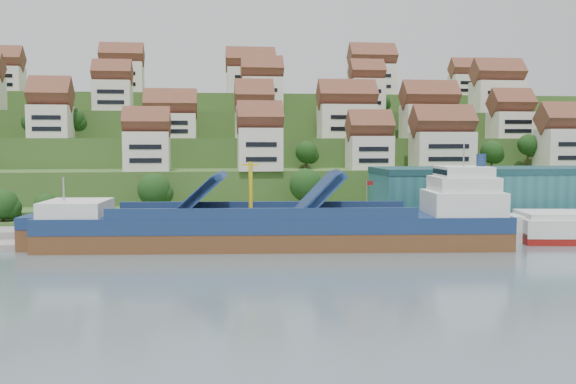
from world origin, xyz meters
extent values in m
plane|color=slate|center=(0.00, 0.00, 0.00)|extent=(300.00, 300.00, 0.00)
cube|color=gray|center=(20.00, 15.00, 1.10)|extent=(180.00, 14.00, 2.20)
cube|color=#2D4C1E|center=(0.00, 86.00, 2.00)|extent=(260.00, 128.00, 4.00)
cube|color=#2D4C1E|center=(0.00, 91.00, 5.50)|extent=(260.00, 118.00, 11.00)
cube|color=#2D4C1E|center=(0.00, 99.00, 9.00)|extent=(260.00, 102.00, 18.00)
cube|color=#2D4C1E|center=(0.00, 107.00, 12.50)|extent=(260.00, 86.00, 25.00)
cube|color=#2D4C1E|center=(0.00, 116.00, 15.50)|extent=(260.00, 68.00, 31.00)
cube|color=silver|center=(-23.19, 36.94, 15.15)|extent=(9.44, 7.03, 8.29)
cube|color=silver|center=(0.75, 35.00, 15.54)|extent=(9.27, 7.62, 9.09)
cube|color=silver|center=(25.77, 38.71, 14.72)|extent=(9.52, 7.73, 7.44)
cube|color=silver|center=(43.22, 39.90, 15.19)|extent=(13.50, 8.26, 8.38)
cube|color=silver|center=(73.18, 39.09, 15.55)|extent=(12.55, 8.31, 9.10)
cube|color=silver|center=(-46.53, 53.31, 21.77)|extent=(9.14, 8.98, 7.55)
cube|color=silver|center=(-19.18, 55.32, 20.95)|extent=(12.06, 7.90, 5.91)
cube|color=silver|center=(0.74, 52.02, 21.81)|extent=(8.80, 8.56, 7.61)
cube|color=silver|center=(24.34, 56.45, 22.19)|extent=(13.89, 8.36, 8.38)
cube|color=silver|center=(45.58, 55.71, 22.23)|extent=(13.49, 8.18, 8.47)
cube|color=silver|center=(66.95, 54.67, 21.35)|extent=(10.18, 8.04, 6.71)
cube|color=silver|center=(-34.64, 68.98, 28.91)|extent=(9.53, 7.30, 7.82)
cube|color=silver|center=(4.24, 70.85, 29.63)|extent=(10.69, 7.79, 9.26)
cube|color=silver|center=(32.65, 69.38, 29.54)|extent=(8.86, 7.14, 9.08)
cube|color=silver|center=(70.05, 69.61, 29.45)|extent=(13.37, 8.47, 8.90)
cube|color=silver|center=(-67.75, 89.16, 34.56)|extent=(10.89, 8.03, 7.12)
cube|color=silver|center=(-34.78, 89.36, 35.48)|extent=(11.91, 7.51, 8.96)
cube|color=silver|center=(2.35, 88.42, 34.87)|extent=(13.86, 8.15, 7.75)
cube|color=silver|center=(39.27, 89.49, 35.66)|extent=(13.44, 8.73, 9.32)
cube|color=silver|center=(70.02, 90.92, 34.38)|extent=(10.07, 7.05, 6.76)
ellipsoid|color=#1B4216|center=(9.40, 26.11, 8.44)|extent=(6.75, 6.75, 6.75)
ellipsoid|color=#1B4216|center=(-20.95, 26.29, 7.75)|extent=(6.57, 6.57, 6.57)
ellipsoid|color=#1B4216|center=(56.75, 43.11, 14.75)|extent=(5.43, 5.43, 5.43)
ellipsoid|color=#1B4216|center=(65.83, 43.11, 16.50)|extent=(5.05, 5.05, 5.05)
ellipsoid|color=#1B4216|center=(12.21, 43.66, 14.81)|extent=(5.17, 5.17, 5.17)
ellipsoid|color=#1B4216|center=(42.63, 59.83, 23.96)|extent=(5.27, 5.27, 5.27)
ellipsoid|color=#1B4216|center=(-52.40, 59.38, 21.89)|extent=(5.09, 5.09, 5.09)
ellipsoid|color=#1B4216|center=(-42.41, 57.97, 22.63)|extent=(5.45, 5.45, 5.45)
ellipsoid|color=#1B4216|center=(5.79, 73.21, 31.29)|extent=(5.98, 5.98, 5.98)
ellipsoid|color=#1B4216|center=(31.93, 75.94, 30.23)|extent=(5.43, 5.43, 5.43)
ellipsoid|color=#1B4216|center=(38.22, 73.97, 28.27)|extent=(4.56, 4.56, 4.56)
ellipsoid|color=#1B4216|center=(-47.41, 19.00, 5.89)|extent=(5.58, 5.58, 5.58)
ellipsoid|color=#1B4216|center=(-39.82, 19.00, 5.55)|extent=(4.44, 4.44, 4.44)
cube|color=#266268|center=(52.00, 17.00, 7.20)|extent=(60.00, 15.00, 10.00)
cylinder|color=gray|center=(18.00, 10.00, 6.20)|extent=(0.16, 0.16, 8.00)
cube|color=maroon|center=(18.60, 10.00, 9.80)|extent=(1.20, 0.05, 0.80)
cube|color=brown|center=(0.36, 0.53, 1.00)|extent=(75.97, 18.12, 4.82)
cube|color=navy|center=(0.36, 0.53, 4.15)|extent=(75.98, 18.23, 2.51)
cube|color=silver|center=(-31.35, 3.32, 6.56)|extent=(10.57, 11.80, 2.51)
cube|color=#262628|center=(-1.57, 0.70, 5.40)|extent=(48.91, 14.02, 0.29)
cube|color=navy|center=(-12.14, 1.63, 8.68)|extent=(8.13, 11.24, 6.67)
cube|color=navy|center=(7.08, -0.06, 8.68)|extent=(7.77, 11.21, 7.05)
cylinder|color=yellow|center=(-3.49, 0.87, 9.65)|extent=(0.73, 0.73, 8.68)
cube|color=silver|center=(31.11, -2.17, 7.23)|extent=(12.49, 11.97, 3.86)
cube|color=silver|center=(31.11, -2.17, 10.32)|extent=(10.47, 10.65, 2.41)
cube|color=silver|center=(31.11, -2.17, 12.35)|extent=(8.45, 9.32, 1.74)
cylinder|color=navy|center=(33.99, -2.42, 14.18)|extent=(1.67, 1.67, 2.12)
camera|label=1|loc=(-10.18, -102.36, 17.29)|focal=40.00mm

